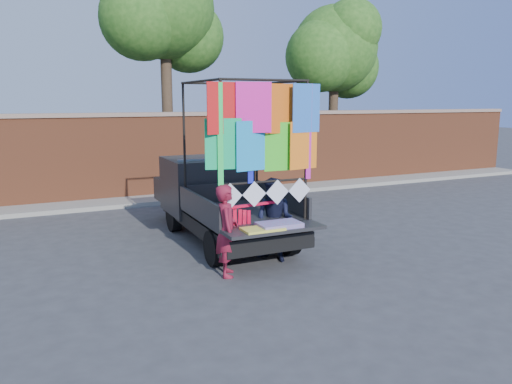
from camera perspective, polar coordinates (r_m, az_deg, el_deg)
name	(u,v)px	position (r m, az deg, el deg)	size (l,w,h in m)	color
ground	(236,264)	(9.30, -2.28, -8.18)	(90.00, 90.00, 0.00)	#38383A
brick_wall	(147,155)	(15.60, -12.34, 4.16)	(30.00, 0.45, 2.61)	brown
curb	(154,200)	(15.11, -11.56, -0.86)	(30.00, 1.20, 0.12)	gray
tree_mid	(166,13)	(17.06, -10.28, 19.50)	(4.20, 3.30, 7.73)	#38281C
tree_right	(336,52)	(19.66, 9.18, 15.53)	(4.20, 3.30, 6.62)	#38281C
pickup_truck	(214,197)	(11.17, -4.78, -0.57)	(2.10, 5.29, 3.33)	black
woman	(227,231)	(8.49, -3.35, -4.43)	(0.58, 0.38, 1.58)	maroon
man	(274,220)	(9.27, 2.11, -3.20)	(0.76, 0.59, 1.56)	black
streamer_bundle	(246,217)	(8.78, -1.15, -2.89)	(1.04, 0.18, 0.71)	red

